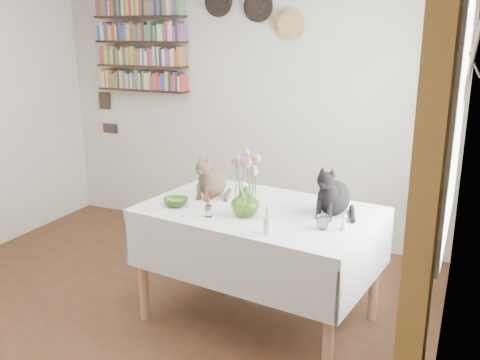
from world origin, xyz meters
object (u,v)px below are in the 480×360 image
at_px(flower_vase, 245,201).
at_px(black_cat, 334,189).
at_px(dining_table, 259,237).
at_px(tabby_cat, 212,175).
at_px(bookshelf_unit, 141,46).

bearing_deg(flower_vase, black_cat, 27.60).
distance_m(dining_table, tabby_cat, 0.58).
bearing_deg(tabby_cat, black_cat, 4.94).
bearing_deg(dining_table, flower_vase, -102.12).
relative_size(black_cat, bookshelf_unit, 0.35).
relative_size(tabby_cat, black_cat, 0.92).
relative_size(dining_table, black_cat, 4.83).
distance_m(tabby_cat, bookshelf_unit, 2.16).
height_order(dining_table, black_cat, black_cat).
xyz_separation_m(tabby_cat, flower_vase, (0.39, -0.30, -0.06)).
bearing_deg(black_cat, flower_vase, -141.05).
xyz_separation_m(dining_table, bookshelf_unit, (-1.89, 1.47, 1.22)).
bearing_deg(tabby_cat, bookshelf_unit, 144.75).
bearing_deg(flower_vase, dining_table, 77.88).
distance_m(tabby_cat, black_cat, 0.91).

